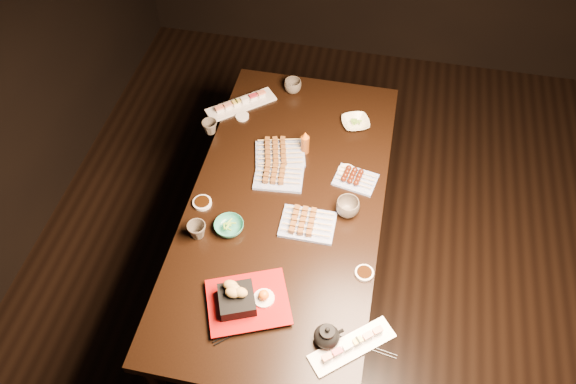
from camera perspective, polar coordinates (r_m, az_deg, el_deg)
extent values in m
plane|color=black|center=(3.10, 7.26, -15.69)|extent=(5.00, 5.00, 0.00)
cube|color=black|center=(2.93, -0.20, -5.55)|extent=(1.25, 1.95, 0.75)
imported|color=#2B866D|center=(2.53, -6.00, -3.52)|extent=(0.15, 0.15, 0.04)
imported|color=#FEF3CF|center=(2.97, 6.86, 6.98)|extent=(0.19, 0.19, 0.04)
imported|color=#4B4339|center=(2.52, -9.22, -3.88)|extent=(0.10, 0.10, 0.08)
imported|color=#4B4339|center=(2.57, 6.07, -1.57)|extent=(0.12, 0.12, 0.09)
imported|color=#4B4339|center=(2.93, -7.94, 6.54)|extent=(0.11, 0.11, 0.07)
imported|color=#4B4339|center=(3.14, 0.49, 10.71)|extent=(0.13, 0.13, 0.08)
cylinder|color=#68310D|center=(2.79, 1.75, 5.09)|extent=(0.05, 0.05, 0.14)
cylinder|color=white|center=(2.65, -8.70, -1.09)|extent=(0.11, 0.11, 0.02)
cylinder|color=white|center=(2.75, 5.95, 2.12)|extent=(0.09, 0.09, 0.01)
cylinder|color=white|center=(2.43, 7.76, -8.16)|extent=(0.10, 0.10, 0.01)
cylinder|color=white|center=(3.01, -4.68, 7.66)|extent=(0.09, 0.09, 0.01)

